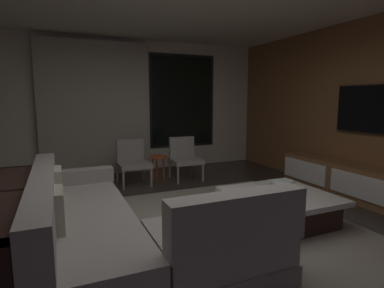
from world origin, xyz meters
name	(u,v)px	position (x,y,z in m)	size (l,w,h in m)	color
floor	(195,242)	(0.00, 0.00, 0.00)	(9.20, 9.20, 0.00)	#332B26
back_wall_with_window	(120,107)	(-0.06, 3.62, 1.34)	(6.60, 0.30, 2.70)	beige
area_rug	(229,240)	(0.35, -0.10, 0.01)	(3.20, 3.80, 0.01)	gray
sectional_couch	(115,231)	(-0.83, -0.04, 0.29)	(1.98, 2.50, 0.82)	gray
coffee_table	(279,207)	(1.17, 0.09, 0.19)	(1.16, 1.16, 0.36)	#331F1A
book_stack_on_coffee_table	(281,185)	(1.30, 0.23, 0.42)	(0.29, 0.22, 0.12)	#D299D1
accent_chair_near_window	(184,156)	(0.90, 2.51, 0.43)	(0.56, 0.58, 0.78)	#B2ADA0
accent_chair_by_curtain	(132,160)	(-0.08, 2.55, 0.43)	(0.55, 0.57, 0.78)	#B2ADA0
side_stool	(158,161)	(0.40, 2.56, 0.37)	(0.32, 0.32, 0.46)	#BF4C1E
media_console	(372,188)	(2.77, 0.05, 0.25)	(0.46, 3.10, 0.52)	brown
mounted_tv	(374,109)	(2.95, 0.25, 1.35)	(0.05, 1.24, 0.71)	black
console_table_behind_couch	(2,229)	(-1.74, 0.09, 0.42)	(0.40, 2.10, 0.74)	#331F1A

